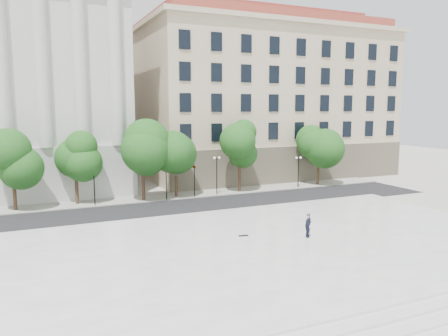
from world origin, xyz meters
The scene contains 12 objects.
ground centered at (0.00, 0.00, 0.00)m, with size 160.00×160.00×0.00m, color #ACA9A2.
plaza centered at (0.00, 3.00, 0.23)m, with size 44.00×22.00×0.45m, color white.
street centered at (0.00, 18.00, 0.01)m, with size 60.00×8.00×0.02m, color black.
far_sidewalk centered at (0.00, 24.00, 0.06)m, with size 60.00×4.00×0.12m, color #AAA89D.
building_east centered at (20.00, 38.91, 11.14)m, with size 36.00×26.15×23.00m.
traffic_light_west centered at (0.43, 22.30, 3.76)m, with size 0.47×1.92×4.27m.
traffic_light_east centered at (3.71, 22.30, 3.75)m, with size 0.78×1.90×4.25m.
person_lying centered at (5.66, 3.14, 0.69)m, with size 0.65×0.43×1.78m, color black.
skateboard centered at (1.42, 5.42, 0.49)m, with size 0.72×0.18×0.07m, color black.
plaza_steps centered at (0.00, -8.90, 0.12)m, with size 44.00×3.00×0.30m.
street_trees centered at (2.18, 23.38, 5.20)m, with size 39.90×5.27×8.18m.
lamp_posts centered at (-0.38, 22.60, 2.89)m, with size 37.54×0.28×4.53m.
Camera 1 is at (-13.02, -23.24, 10.12)m, focal length 35.00 mm.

